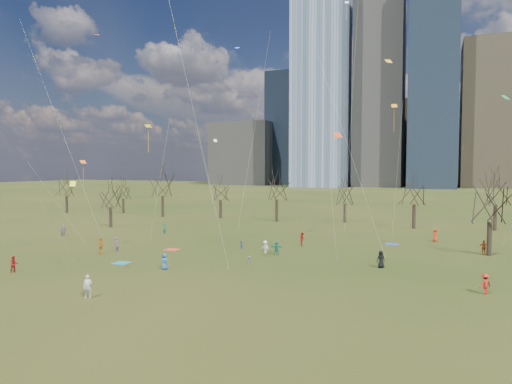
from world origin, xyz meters
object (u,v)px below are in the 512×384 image
at_px(blanket_teal, 122,263).
at_px(person_4, 101,246).
at_px(blanket_navy, 392,244).
at_px(person_1, 88,286).
at_px(person_2, 14,264).
at_px(person_0, 164,262).
at_px(blanket_crimson, 172,249).

relative_size(blanket_teal, person_4, 0.86).
xyz_separation_m(blanket_navy, person_1, (-19.51, -33.88, 0.87)).
bearing_deg(person_2, person_0, -35.90).
bearing_deg(blanket_navy, person_4, -147.49).
xyz_separation_m(person_1, person_4, (-11.03, 14.42, 0.05)).
xyz_separation_m(blanket_teal, blanket_navy, (25.22, 22.57, 0.00)).
distance_m(blanket_teal, blanket_crimson, 8.69).
relative_size(blanket_teal, person_0, 1.00).
bearing_deg(person_2, blanket_crimson, 2.55).
distance_m(person_0, person_4, 11.91).
bearing_deg(person_2, blanket_teal, -15.17).
height_order(blanket_navy, person_4, person_4).
bearing_deg(blanket_crimson, blanket_teal, -94.48).
xyz_separation_m(blanket_crimson, person_2, (-7.38, -15.97, 0.78)).
height_order(blanket_navy, person_2, person_2).
height_order(person_0, person_4, person_4).
bearing_deg(person_4, blanket_teal, -162.24).
height_order(person_0, person_1, person_1).
xyz_separation_m(blanket_teal, person_0, (5.88, -0.97, 0.79)).
bearing_deg(person_4, person_2, 130.50).
relative_size(blanket_crimson, person_1, 0.90).
height_order(blanket_crimson, person_2, person_2).
bearing_deg(person_0, person_4, -177.44).
distance_m(blanket_crimson, person_0, 10.97).
bearing_deg(person_1, blanket_crimson, 76.98).
height_order(person_1, person_2, person_1).
bearing_deg(blanket_crimson, person_1, -75.85).
bearing_deg(blanket_teal, person_4, 149.68).
height_order(blanket_crimson, person_0, person_0).
relative_size(blanket_crimson, person_0, 1.00).
height_order(blanket_teal, person_0, person_0).
bearing_deg(blanket_teal, person_2, -132.52).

